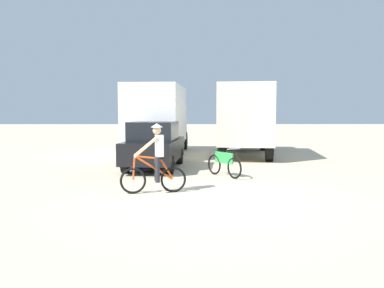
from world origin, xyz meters
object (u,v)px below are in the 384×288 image
Objects in this scene: sedan_parked at (154,145)px; cyclist_orange_shirt at (155,161)px; box_truck_avon_van at (159,117)px; supply_crate at (138,162)px; box_truck_cream_rv at (245,117)px; bicycle_spare at (224,165)px.

sedan_parked is 2.40× the size of cyclist_orange_shirt.
supply_crate is (-0.35, -5.28, -1.59)m from box_truck_avon_van.
box_truck_avon_van is at bearing 93.72° from cyclist_orange_shirt.
box_truck_avon_van is at bearing 175.42° from box_truck_cream_rv.
sedan_parked is 2.96× the size of bicycle_spare.
box_truck_avon_van reaches higher than supply_crate.
supply_crate is (-0.96, 4.09, -0.56)m from cyclist_orange_shirt.
box_truck_avon_van reaches higher than bicycle_spare.
sedan_parked is 4.57m from cyclist_orange_shirt.
cyclist_orange_shirt is at bearing -76.74° from supply_crate.
cyclist_orange_shirt is 4.24m from supply_crate.
sedan_parked is at bearing 40.11° from supply_crate.
bicycle_spare is (2.64, -6.74, -1.48)m from box_truck_avon_van.
box_truck_avon_van and box_truck_cream_rv have the same top height.
cyclist_orange_shirt is 1.24× the size of bicycle_spare.
sedan_parked is (0.20, -4.82, -0.99)m from box_truck_avon_van.
supply_crate is at bearing -93.84° from box_truck_avon_van.
box_truck_cream_rv is at bearing 47.11° from supply_crate.
box_truck_avon_van is 11.99× the size of supply_crate.
cyclist_orange_shirt is at bearing -127.58° from bicycle_spare.
bicycle_spare is at bearing -104.04° from box_truck_cream_rv.
bicycle_spare is 2.56× the size of supply_crate.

